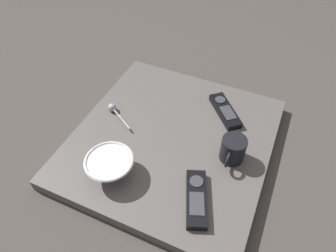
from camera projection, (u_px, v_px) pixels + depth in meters
name	position (u px, v px, depth m)	size (l,w,h in m)	color
ground_plane	(172.00, 145.00, 1.05)	(6.00, 6.00, 0.00)	#47423D
table	(172.00, 141.00, 1.03)	(0.66, 0.62, 0.04)	#5B5651
cereal_bowl	(110.00, 166.00, 0.89)	(0.14, 0.14, 0.07)	silver
coffee_mug	(233.00, 150.00, 0.93)	(0.11, 0.08, 0.08)	black
teaspoon	(113.00, 109.00, 1.09)	(0.08, 0.12, 0.03)	#A3A5B2
tv_remote_near	(196.00, 198.00, 0.85)	(0.18, 0.12, 0.03)	black
tv_remote_far	(225.00, 111.00, 1.08)	(0.16, 0.15, 0.03)	black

